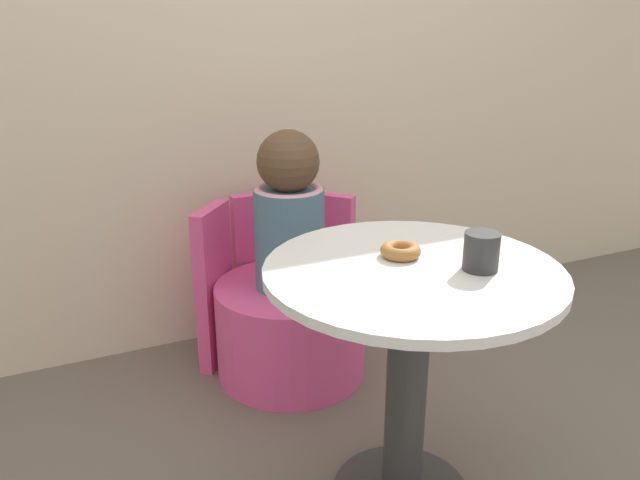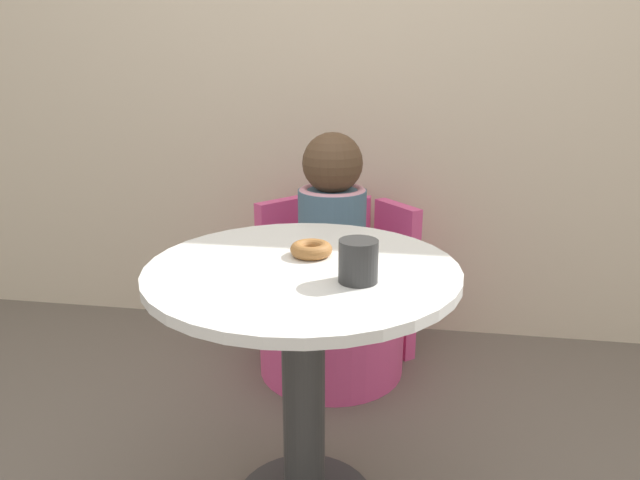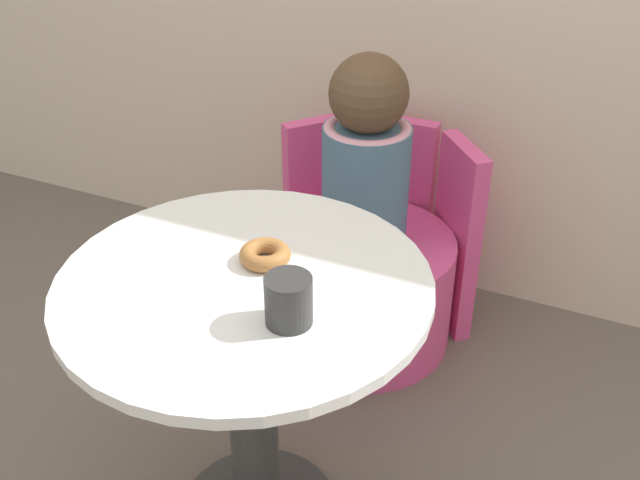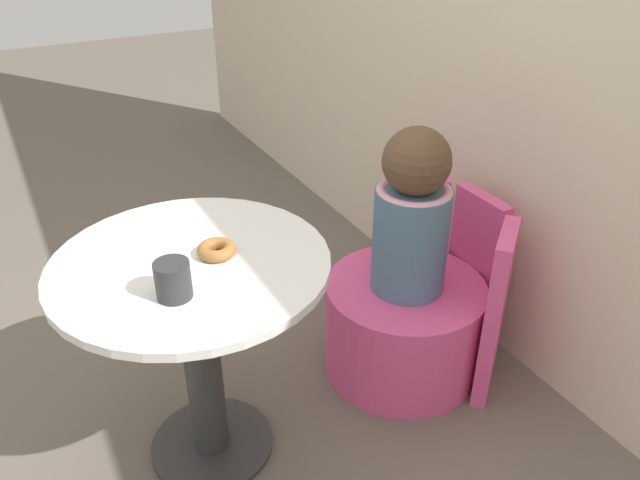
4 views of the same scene
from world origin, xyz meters
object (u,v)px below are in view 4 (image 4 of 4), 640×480
Objects in this scene: tub_chair at (403,326)px; donut at (217,250)px; cup at (173,280)px; child_figure at (412,215)px; round_table at (197,320)px.

tub_chair is 5.33× the size of donut.
child_figure is at bearing 101.69° from cup.
child_figure is 0.84m from cup.
tub_chair is 0.85m from donut.
round_table is 0.75m from child_figure.
cup is at bearing -49.86° from donut.
donut is at bearing -86.57° from tub_chair.
cup is (0.13, -0.15, 0.03)m from donut.
round_table is at bearing -87.54° from child_figure.
child_figure is 5.44× the size of donut.
cup is (0.17, -0.82, 0.56)m from tub_chair.
round_table is 7.12× the size of donut.
cup reaches higher than donut.
cup is at bearing -78.31° from child_figure.
tub_chair is at bearing 92.46° from round_table.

